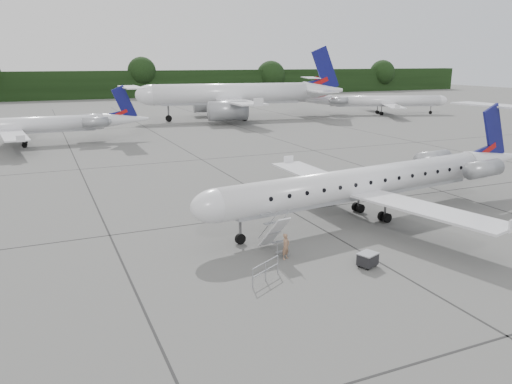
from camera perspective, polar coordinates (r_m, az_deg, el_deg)
name	(u,v)px	position (r m, az deg, el deg)	size (l,w,h in m)	color
ground	(397,227)	(35.04, 15.86, -3.89)	(320.00, 320.00, 0.00)	slate
treeline	(112,85)	(157.02, -16.12, 11.71)	(260.00, 4.00, 8.00)	black
main_regional_jet	(363,168)	(35.29, 12.11, 2.74)	(28.97, 20.86, 7.43)	silver
airstair	(274,233)	(29.11, 2.07, -4.72)	(0.85, 2.16, 2.33)	silver
passenger	(286,246)	(28.30, 3.43, -6.23)	(0.54, 0.36, 1.49)	#8B654B
safety_railing	(266,271)	(25.69, 1.11, -9.05)	(2.20, 0.08, 1.00)	#92959A
baggage_cart	(368,259)	(27.98, 12.64, -7.53)	(0.99, 0.80, 0.86)	black
bg_narrowbody	(231,83)	(95.56, -2.89, 12.29)	(37.57, 27.05, 13.49)	silver
bg_regional_left	(13,118)	(72.30, -26.03, 7.65)	(28.61, 20.60, 7.51)	silver
bg_regional_right	(385,96)	(108.50, 14.57, 10.62)	(29.50, 21.24, 7.74)	silver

